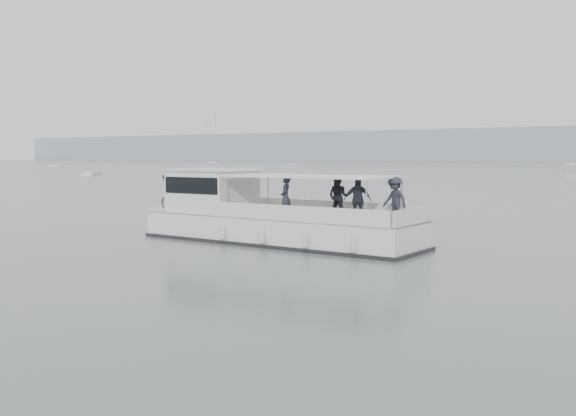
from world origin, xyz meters
The scene contains 3 objects.
ground centered at (0.00, 0.00, 0.00)m, with size 1400.00×1400.00×0.00m, color slate.
tour_boat centered at (-1.36, 0.72, 1.04)m, with size 15.29×4.73×6.37m.
moored_fleet centered at (-38.04, 202.84, 0.36)m, with size 433.64×347.69×11.26m.
Camera 1 is at (15.38, -23.72, 3.88)m, focal length 40.00 mm.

